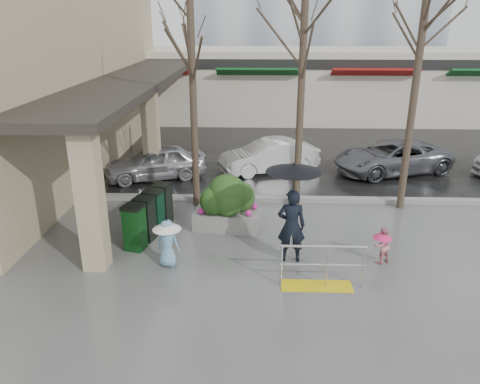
# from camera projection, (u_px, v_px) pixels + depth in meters

# --- Properties ---
(ground) EXTENTS (120.00, 120.00, 0.00)m
(ground) POSITION_uv_depth(u_px,v_px,m) (259.00, 259.00, 11.69)
(ground) COLOR #51514F
(ground) RESTS_ON ground
(street_asphalt) EXTENTS (120.00, 36.00, 0.01)m
(street_asphalt) POSITION_uv_depth(u_px,v_px,m) (259.00, 105.00, 32.29)
(street_asphalt) COLOR black
(street_asphalt) RESTS_ON ground
(curb) EXTENTS (120.00, 0.30, 0.15)m
(curb) POSITION_uv_depth(u_px,v_px,m) (259.00, 199.00, 15.41)
(curb) COLOR gray
(curb) RESTS_ON ground
(near_building) EXTENTS (6.00, 18.00, 8.00)m
(near_building) POSITION_uv_depth(u_px,v_px,m) (28.00, 64.00, 18.10)
(near_building) COLOR tan
(near_building) RESTS_ON ground
(canopy_slab) EXTENTS (2.80, 18.00, 0.25)m
(canopy_slab) POSITION_uv_depth(u_px,v_px,m) (136.00, 74.00, 18.09)
(canopy_slab) COLOR #2D2823
(canopy_slab) RESTS_ON pillar_front
(pillar_front) EXTENTS (0.55, 0.55, 3.50)m
(pillar_front) POSITION_uv_depth(u_px,v_px,m) (90.00, 200.00, 10.75)
(pillar_front) COLOR tan
(pillar_front) RESTS_ON ground
(pillar_back) EXTENTS (0.55, 0.55, 3.50)m
(pillar_back) POSITION_uv_depth(u_px,v_px,m) (151.00, 134.00, 16.84)
(pillar_back) COLOR tan
(pillar_back) RESTS_ON ground
(storefront_row) EXTENTS (34.00, 6.74, 4.00)m
(storefront_row) POSITION_uv_depth(u_px,v_px,m) (293.00, 84.00, 27.75)
(storefront_row) COLOR beige
(storefront_row) RESTS_ON ground
(handrail) EXTENTS (1.90, 0.50, 1.03)m
(handrail) POSITION_uv_depth(u_px,v_px,m) (320.00, 272.00, 10.39)
(handrail) COLOR yellow
(handrail) RESTS_ON ground
(tree_west) EXTENTS (3.20, 3.20, 6.80)m
(tree_west) POSITION_uv_depth(u_px,v_px,m) (191.00, 40.00, 13.36)
(tree_west) COLOR #382B21
(tree_west) RESTS_ON ground
(tree_midwest) EXTENTS (3.20, 3.20, 7.00)m
(tree_midwest) POSITION_uv_depth(u_px,v_px,m) (304.00, 34.00, 13.20)
(tree_midwest) COLOR #382B21
(tree_midwest) RESTS_ON ground
(tree_mideast) EXTENTS (3.20, 3.20, 6.50)m
(tree_mideast) POSITION_uv_depth(u_px,v_px,m) (420.00, 49.00, 13.21)
(tree_mideast) COLOR #382B21
(tree_mideast) RESTS_ON ground
(woman) EXTENTS (1.33, 1.33, 2.54)m
(woman) POSITION_uv_depth(u_px,v_px,m) (292.00, 206.00, 11.16)
(woman) COLOR black
(woman) RESTS_ON ground
(child_pink) EXTENTS (0.56, 0.52, 0.94)m
(child_pink) POSITION_uv_depth(u_px,v_px,m) (382.00, 243.00, 11.38)
(child_pink) COLOR pink
(child_pink) RESTS_ON ground
(child_blue) EXTENTS (0.69, 0.69, 1.19)m
(child_blue) POSITION_uv_depth(u_px,v_px,m) (168.00, 239.00, 11.18)
(child_blue) COLOR #6B9DBF
(child_blue) RESTS_ON ground
(planter) EXTENTS (1.94, 1.15, 1.61)m
(planter) POSITION_uv_depth(u_px,v_px,m) (227.00, 203.00, 13.20)
(planter) COLOR slate
(planter) RESTS_ON ground
(news_boxes) EXTENTS (0.99, 2.24, 1.22)m
(news_boxes) POSITION_uv_depth(u_px,v_px,m) (149.00, 215.00, 12.80)
(news_boxes) COLOR #0E3D14
(news_boxes) RESTS_ON ground
(car_a) EXTENTS (3.98, 2.65, 1.26)m
(car_a) POSITION_uv_depth(u_px,v_px,m) (155.00, 162.00, 17.40)
(car_a) COLOR #ADAEB2
(car_a) RESTS_ON ground
(car_b) EXTENTS (4.05, 2.65, 1.26)m
(car_b) POSITION_uv_depth(u_px,v_px,m) (269.00, 156.00, 18.18)
(car_b) COLOR white
(car_b) RESTS_ON ground
(car_c) EXTENTS (4.97, 3.46, 1.26)m
(car_c) POSITION_uv_depth(u_px,v_px,m) (392.00, 157.00, 18.07)
(car_c) COLOR slate
(car_c) RESTS_ON ground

